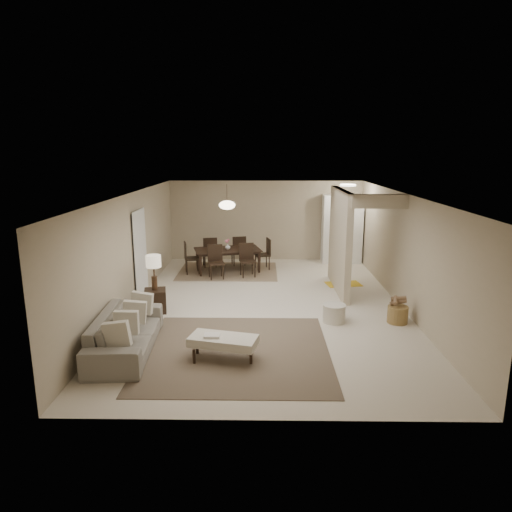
{
  "coord_description": "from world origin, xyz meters",
  "views": [
    {
      "loc": [
        -0.09,
        -9.76,
        3.39
      ],
      "look_at": [
        -0.24,
        0.4,
        1.05
      ],
      "focal_mm": 32.0,
      "sensor_mm": 36.0,
      "label": 1
    }
  ],
  "objects_px": {
    "sofa": "(126,332)",
    "ottoman_bench": "(223,341)",
    "pantry_cabinet": "(342,229)",
    "dining_table": "(228,260)",
    "wicker_basket": "(398,315)",
    "side_table": "(155,301)",
    "round_pouf": "(334,313)"
  },
  "relations": [
    {
      "from": "pantry_cabinet",
      "to": "round_pouf",
      "type": "bearing_deg",
      "value": -100.87
    },
    {
      "from": "ottoman_bench",
      "to": "wicker_basket",
      "type": "height_order",
      "value": "ottoman_bench"
    },
    {
      "from": "wicker_basket",
      "to": "dining_table",
      "type": "xyz_separation_m",
      "value": [
        -3.73,
        3.99,
        0.15
      ]
    },
    {
      "from": "dining_table",
      "to": "round_pouf",
      "type": "bearing_deg",
      "value": -72.23
    },
    {
      "from": "pantry_cabinet",
      "to": "side_table",
      "type": "relative_size",
      "value": 4.24
    },
    {
      "from": "ottoman_bench",
      "to": "round_pouf",
      "type": "relative_size",
      "value": 2.57
    },
    {
      "from": "sofa",
      "to": "dining_table",
      "type": "bearing_deg",
      "value": -17.66
    },
    {
      "from": "round_pouf",
      "to": "dining_table",
      "type": "bearing_deg",
      "value": 121.82
    },
    {
      "from": "pantry_cabinet",
      "to": "sofa",
      "type": "distance_m",
      "value": 8.17
    },
    {
      "from": "side_table",
      "to": "ottoman_bench",
      "type": "bearing_deg",
      "value": -53.96
    },
    {
      "from": "pantry_cabinet",
      "to": "dining_table",
      "type": "relative_size",
      "value": 1.14
    },
    {
      "from": "side_table",
      "to": "wicker_basket",
      "type": "bearing_deg",
      "value": -6.5
    },
    {
      "from": "sofa",
      "to": "side_table",
      "type": "relative_size",
      "value": 4.7
    },
    {
      "from": "ottoman_bench",
      "to": "side_table",
      "type": "relative_size",
      "value": 2.43
    },
    {
      "from": "sofa",
      "to": "side_table",
      "type": "distance_m",
      "value": 1.98
    },
    {
      "from": "sofa",
      "to": "ottoman_bench",
      "type": "bearing_deg",
      "value": -103.46
    },
    {
      "from": "side_table",
      "to": "wicker_basket",
      "type": "xyz_separation_m",
      "value": [
        5.04,
        -0.57,
        -0.07
      ]
    },
    {
      "from": "side_table",
      "to": "wicker_basket",
      "type": "height_order",
      "value": "side_table"
    },
    {
      "from": "wicker_basket",
      "to": "dining_table",
      "type": "bearing_deg",
      "value": 133.11
    },
    {
      "from": "pantry_cabinet",
      "to": "sofa",
      "type": "bearing_deg",
      "value": -126.12
    },
    {
      "from": "ottoman_bench",
      "to": "wicker_basket",
      "type": "distance_m",
      "value": 3.79
    },
    {
      "from": "pantry_cabinet",
      "to": "ottoman_bench",
      "type": "height_order",
      "value": "pantry_cabinet"
    },
    {
      "from": "round_pouf",
      "to": "dining_table",
      "type": "height_order",
      "value": "dining_table"
    },
    {
      "from": "pantry_cabinet",
      "to": "round_pouf",
      "type": "height_order",
      "value": "pantry_cabinet"
    },
    {
      "from": "side_table",
      "to": "sofa",
      "type": "bearing_deg",
      "value": -91.45
    },
    {
      "from": "side_table",
      "to": "round_pouf",
      "type": "distance_m",
      "value": 3.8
    },
    {
      "from": "side_table",
      "to": "wicker_basket",
      "type": "relative_size",
      "value": 1.21
    },
    {
      "from": "pantry_cabinet",
      "to": "sofa",
      "type": "xyz_separation_m",
      "value": [
        -4.8,
        -6.58,
        -0.71
      ]
    },
    {
      "from": "pantry_cabinet",
      "to": "dining_table",
      "type": "bearing_deg",
      "value": -161.03
    },
    {
      "from": "sofa",
      "to": "wicker_basket",
      "type": "bearing_deg",
      "value": -78.06
    },
    {
      "from": "side_table",
      "to": "dining_table",
      "type": "bearing_deg",
      "value": 69.01
    },
    {
      "from": "dining_table",
      "to": "wicker_basket",
      "type": "bearing_deg",
      "value": -60.94
    }
  ]
}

